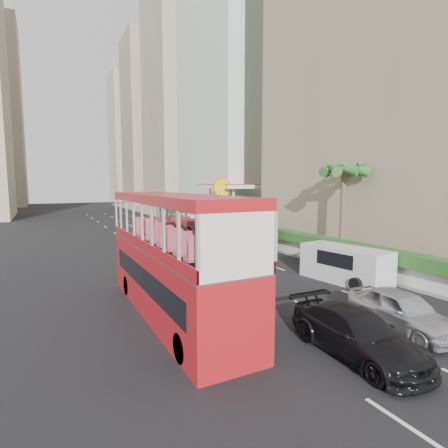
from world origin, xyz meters
TOP-DOWN VIEW (x-y plane):
  - ground_plane at (0.00, 0.00)m, footprint 200.00×200.00m
  - double_decker_bus at (-6.00, 0.00)m, footprint 2.50×11.00m
  - car_silver_lane_a at (-1.73, 7.63)m, footprint 1.63×4.37m
  - car_silver_lane_b at (1.09, -5.50)m, footprint 2.23×4.59m
  - car_black at (-1.99, -6.10)m, footprint 2.25×5.08m
  - van_asset at (0.73, 17.26)m, footprint 2.50×5.28m
  - minibus_near at (1.33, 8.72)m, footprint 2.61×5.73m
  - minibus_far at (4.15, 11.17)m, footprint 3.07×6.63m
  - panel_van_near at (4.25, 0.29)m, footprint 2.61×5.13m
  - panel_van_far at (4.46, 24.62)m, footprint 2.13×4.80m
  - sidewalk at (9.00, 25.00)m, footprint 6.00×120.00m
  - kerb_wall at (6.20, 14.00)m, footprint 0.30×44.00m
  - hedge at (6.20, 14.00)m, footprint 1.10×44.00m
  - palm_tree at (7.80, 4.00)m, footprint 0.36×0.36m
  - shell_station at (10.00, 23.00)m, footprint 6.50×8.00m
  - tower_stripe at (18.00, 34.00)m, footprint 16.00×18.00m
  - tower_mid at (18.00, 58.00)m, footprint 16.00×16.00m
  - tower_far_a at (17.00, 82.00)m, footprint 14.00×14.00m
  - tower_far_b at (17.00, 104.00)m, footprint 14.00×14.00m

SIDE VIEW (x-z plane):
  - ground_plane at x=0.00m, z-range 0.00..0.00m
  - car_silver_lane_a at x=-1.73m, z-range -0.71..0.71m
  - car_silver_lane_b at x=1.09m, z-range -0.76..0.76m
  - car_black at x=-1.99m, z-range -0.72..0.72m
  - van_asset at x=0.73m, z-range -0.73..0.73m
  - sidewalk at x=9.00m, z-range 0.00..0.18m
  - kerb_wall at x=6.20m, z-range 0.18..1.18m
  - panel_van_far at x=4.46m, z-range 0.00..1.88m
  - panel_van_near at x=4.25m, z-range 0.00..1.97m
  - minibus_near at x=1.33m, z-range 0.00..2.45m
  - minibus_far at x=4.15m, z-range 0.00..2.83m
  - hedge at x=6.20m, z-range 1.18..1.88m
  - double_decker_bus at x=-6.00m, z-range 0.00..5.06m
  - shell_station at x=10.00m, z-range 0.00..5.50m
  - palm_tree at x=7.80m, z-range 0.18..6.58m
  - tower_far_b at x=17.00m, z-range 0.00..40.00m
  - tower_far_a at x=17.00m, z-range 0.00..44.00m
  - tower_mid at x=18.00m, z-range 0.00..50.00m
  - tower_stripe at x=18.00m, z-range 0.00..58.00m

